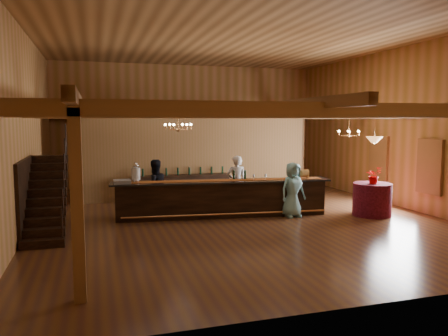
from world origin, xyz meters
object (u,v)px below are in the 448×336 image
object	(u,v)px
staff_second	(155,187)
guest	(293,190)
chandelier_left	(178,126)
chandelier_right	(349,133)
round_table	(372,199)
pendant_lamp	(374,140)
bartender	(237,183)
backbar_shelf	(184,188)
floor_plant	(242,180)
raffle_drum	(304,173)
tasting_bar	(222,198)
beverage_dispenser	(136,173)

from	to	relation	value
staff_second	guest	bearing A→B (deg)	144.42
chandelier_left	chandelier_right	bearing A→B (deg)	6.18
round_table	pendant_lamp	size ratio (longest dim) A/B	1.32
chandelier_right	bartender	bearing A→B (deg)	174.25
round_table	guest	world-z (taller)	guest
backbar_shelf	staff_second	size ratio (longest dim) A/B	1.94
floor_plant	chandelier_right	bearing A→B (deg)	-49.90
bartender	raffle_drum	bearing A→B (deg)	159.01
tasting_bar	chandelier_left	size ratio (longest dim) A/B	8.59
tasting_bar	floor_plant	xyz separation A→B (m)	(1.93, 3.77, 0.02)
floor_plant	staff_second	bearing A→B (deg)	-143.11
beverage_dispenser	bartender	world-z (taller)	bartender
raffle_drum	chandelier_left	xyz separation A→B (m)	(-4.04, 0.13, 1.51)
guest	pendant_lamp	bearing A→B (deg)	-21.60
raffle_drum	staff_second	world-z (taller)	staff_second
round_table	beverage_dispenser	bearing A→B (deg)	167.70
raffle_drum	floor_plant	size ratio (longest dim) A/B	0.28
tasting_bar	bartender	size ratio (longest dim) A/B	3.75
beverage_dispenser	staff_second	world-z (taller)	staff_second
chandelier_right	tasting_bar	bearing A→B (deg)	-174.55
backbar_shelf	beverage_dispenser	bearing A→B (deg)	-127.04
tasting_bar	floor_plant	distance (m)	4.24
chandelier_left	tasting_bar	bearing A→B (deg)	8.60
raffle_drum	guest	xyz separation A→B (m)	(-0.54, -0.33, -0.46)
pendant_lamp	floor_plant	xyz separation A→B (m)	(-2.65, 4.99, -1.80)
chandelier_right	staff_second	xyz separation A→B (m)	(-6.73, 0.37, -1.68)
tasting_bar	backbar_shelf	xyz separation A→B (m)	(-0.61, 3.09, -0.09)
backbar_shelf	bartender	world-z (taller)	bartender
beverage_dispenser	chandelier_right	size ratio (longest dim) A/B	0.75
tasting_bar	floor_plant	world-z (taller)	floor_plant
tasting_bar	raffle_drum	bearing A→B (deg)	-1.14
round_table	floor_plant	distance (m)	5.65
raffle_drum	guest	size ratio (longest dim) A/B	0.20
staff_second	bartender	bearing A→B (deg)	165.20
round_table	floor_plant	bearing A→B (deg)	117.94
chandelier_left	guest	size ratio (longest dim) A/B	0.47
chandelier_right	floor_plant	world-z (taller)	chandelier_right
bartender	staff_second	bearing A→B (deg)	12.29
bartender	guest	xyz separation A→B (m)	(1.34, -1.53, -0.06)
beverage_dispenser	floor_plant	world-z (taller)	beverage_dispenser
beverage_dispenser	raffle_drum	size ratio (longest dim) A/B	1.76
bartender	chandelier_right	bearing A→B (deg)	-174.16
raffle_drum	staff_second	size ratio (longest dim) A/B	0.19
guest	bartender	bearing A→B (deg)	121.95
backbar_shelf	floor_plant	distance (m)	2.64
round_table	chandelier_right	size ratio (longest dim) A/B	1.49
raffle_drum	chandelier_right	bearing A→B (deg)	20.77
raffle_drum	bartender	bearing A→B (deg)	147.42
tasting_bar	chandelier_left	xyz separation A→B (m)	(-1.41, -0.21, 2.25)
backbar_shelf	floor_plant	size ratio (longest dim) A/B	2.88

